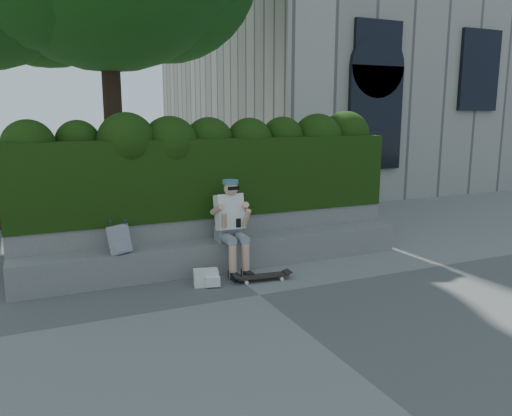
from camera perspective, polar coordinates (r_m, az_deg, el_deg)
name	(u,v)px	position (r m, az deg, el deg)	size (l,w,h in m)	color
ground	(259,295)	(6.59, 0.39, -9.91)	(80.00, 80.00, 0.00)	slate
bench_ledge	(225,254)	(7.62, -3.53, -5.27)	(6.00, 0.45, 0.45)	gray
planter_wall	(215,237)	(8.01, -4.75, -3.38)	(6.00, 0.50, 0.75)	gray
hedge	(209,175)	(8.04, -5.39, 3.74)	(6.00, 1.00, 1.20)	black
person	(231,222)	(7.33, -2.87, -1.65)	(0.40, 0.76, 1.38)	gray
skateboard	(263,276)	(7.10, 0.76, -7.81)	(0.76, 0.26, 0.08)	black
backpack_plaid	(119,239)	(7.03, -15.35, -3.47)	(0.26, 0.14, 0.39)	#B5B5BA
backpack_ground	(206,278)	(6.95, -5.73, -7.92)	(0.33, 0.23, 0.21)	white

